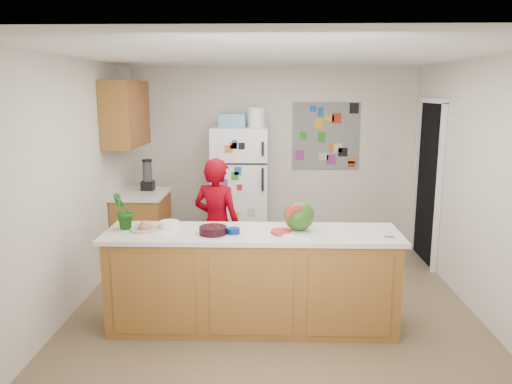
{
  "coord_description": "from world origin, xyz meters",
  "views": [
    {
      "loc": [
        -0.04,
        -4.86,
        2.16
      ],
      "look_at": [
        -0.18,
        0.2,
        1.15
      ],
      "focal_mm": 35.0,
      "sensor_mm": 36.0,
      "label": 1
    }
  ],
  "objects_px": {
    "person": "(217,225)",
    "watermelon": "(299,216)",
    "refrigerator": "(240,189)",
    "cherry_bowl": "(213,230)"
  },
  "relations": [
    {
      "from": "person",
      "to": "cherry_bowl",
      "type": "bearing_deg",
      "value": 114.66
    },
    {
      "from": "refrigerator",
      "to": "cherry_bowl",
      "type": "xyz_separation_m",
      "value": [
        -0.1,
        -2.47,
        0.11
      ]
    },
    {
      "from": "person",
      "to": "cherry_bowl",
      "type": "relative_size",
      "value": 6.03
    },
    {
      "from": "person",
      "to": "watermelon",
      "type": "bearing_deg",
      "value": 154.34
    },
    {
      "from": "person",
      "to": "watermelon",
      "type": "height_order",
      "value": "person"
    },
    {
      "from": "watermelon",
      "to": "cherry_bowl",
      "type": "bearing_deg",
      "value": -172.57
    },
    {
      "from": "person",
      "to": "cherry_bowl",
      "type": "distance_m",
      "value": 1.0
    },
    {
      "from": "refrigerator",
      "to": "person",
      "type": "xyz_separation_m",
      "value": [
        -0.17,
        -1.49,
        -0.11
      ]
    },
    {
      "from": "refrigerator",
      "to": "cherry_bowl",
      "type": "relative_size",
      "value": 6.93
    },
    {
      "from": "refrigerator",
      "to": "cherry_bowl",
      "type": "bearing_deg",
      "value": -92.24
    }
  ]
}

